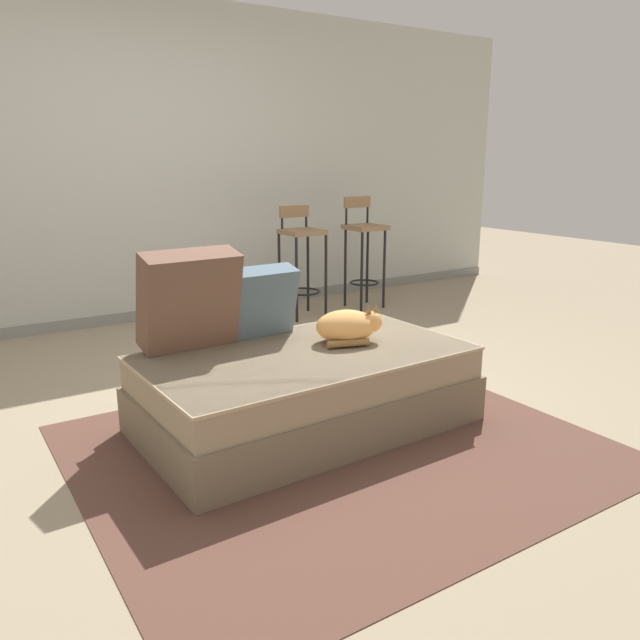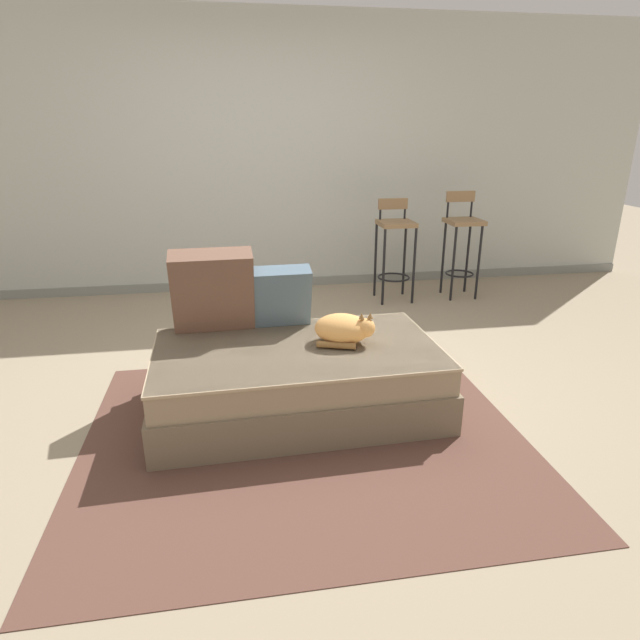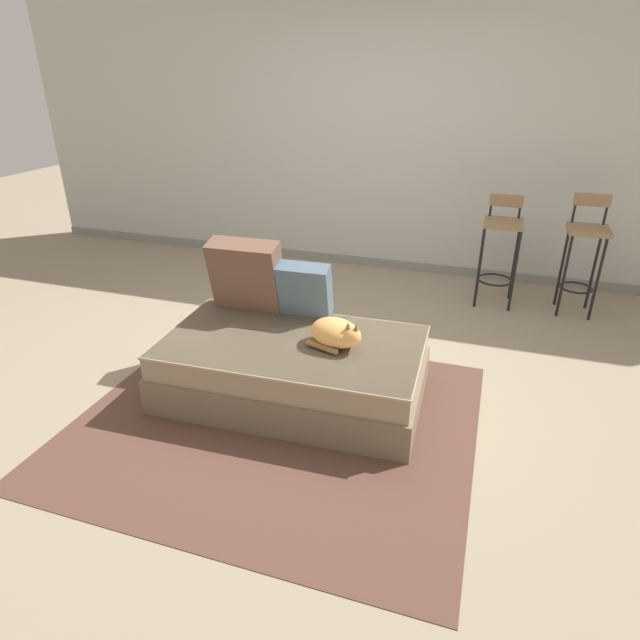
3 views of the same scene
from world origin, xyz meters
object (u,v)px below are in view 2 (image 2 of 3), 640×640
object	(u,v)px
throw_pillow_corner	(213,290)
bar_stool_by_doorway	(462,235)
throw_pillow_middle	(281,296)
cat	(344,329)
bar_stool_near_window	(395,240)
couch	(297,378)

from	to	relation	value
throw_pillow_corner	bar_stool_by_doorway	bearing A→B (deg)	35.41
bar_stool_by_doorway	throw_pillow_middle	bearing A→B (deg)	-139.39
throw_pillow_corner	throw_pillow_middle	distance (m)	0.41
throw_pillow_middle	bar_stool_by_doorway	world-z (taller)	bar_stool_by_doorway
cat	bar_stool_near_window	world-z (taller)	bar_stool_near_window
throw_pillow_middle	bar_stool_near_window	distance (m)	2.04
throw_pillow_middle	bar_stool_by_doorway	xyz separation A→B (m)	(1.90, 1.63, 0.01)
cat	throw_pillow_middle	bearing A→B (deg)	133.97
throw_pillow_middle	bar_stool_by_doorway	distance (m)	2.50
couch	throw_pillow_middle	distance (m)	0.54
throw_pillow_corner	throw_pillow_middle	world-z (taller)	throw_pillow_corner
couch	bar_stool_near_window	world-z (taller)	bar_stool_near_window
throw_pillow_corner	throw_pillow_middle	bearing A→B (deg)	1.80
throw_pillow_middle	bar_stool_near_window	world-z (taller)	bar_stool_near_window
couch	cat	xyz separation A→B (m)	(0.28, 0.02, 0.28)
throw_pillow_middle	bar_stool_near_window	size ratio (longest dim) A/B	0.41
couch	bar_stool_near_window	xyz separation A→B (m)	(1.18, 1.99, 0.37)
throw_pillow_corner	bar_stool_near_window	bearing A→B (deg)	44.97
throw_pillow_middle	bar_stool_near_window	bearing A→B (deg)	52.85
throw_pillow_middle	bar_stool_near_window	xyz separation A→B (m)	(1.23, 1.62, -0.02)
couch	bar_stool_by_doorway	size ratio (longest dim) A/B	1.66
couch	bar_stool_by_doorway	xyz separation A→B (m)	(1.84, 1.99, 0.40)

